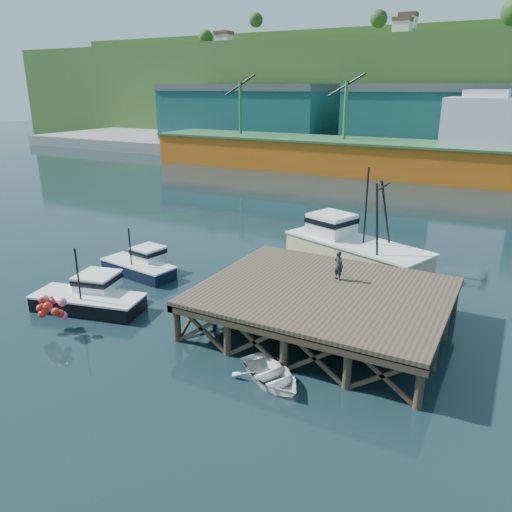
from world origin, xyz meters
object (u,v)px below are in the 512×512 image
Objects in this scene: boat_black at (90,297)px; dinghy at (271,375)px; trawler at (353,246)px; boat_navy at (141,265)px; dockworker at (339,265)px.

dinghy is at bearing -21.79° from boat_black.
dinghy is at bearing -64.22° from trawler.
boat_navy is at bearing 90.70° from dinghy.
boat_black is at bearing -70.86° from boat_navy.
boat_black is 0.60× the size of trawler.
boat_navy reaches higher than dinghy.
boat_black is 4.16× the size of dockworker.
boat_navy is at bearing 88.07° from boat_black.
boat_black is 1.87× the size of dinghy.
boat_black is at bearing 111.05° from dinghy.
boat_navy is 15.16m from dinghy.
boat_black is at bearing 48.48° from dockworker.
trawler is at bearing 35.25° from dinghy.
dockworker reaches higher than dinghy.
boat_navy is 0.51× the size of trawler.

